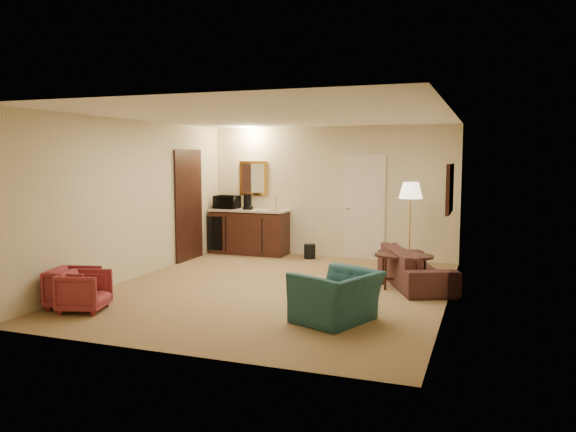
% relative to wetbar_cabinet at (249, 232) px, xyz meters
% --- Properties ---
extents(ground, '(6.00, 6.00, 0.00)m').
position_rel_wetbar_cabinet_xyz_m(ground, '(1.65, -2.72, -0.46)').
color(ground, '#916C4A').
rests_on(ground, ground).
extents(room_walls, '(5.02, 6.01, 2.61)m').
position_rel_wetbar_cabinet_xyz_m(room_walls, '(1.55, -1.95, 1.26)').
color(room_walls, beige).
rests_on(room_walls, ground).
extents(wetbar_cabinet, '(1.64, 0.58, 0.92)m').
position_rel_wetbar_cabinet_xyz_m(wetbar_cabinet, '(0.00, 0.00, 0.00)').
color(wetbar_cabinet, '#341610').
rests_on(wetbar_cabinet, ground).
extents(sofa, '(1.30, 2.03, 0.77)m').
position_rel_wetbar_cabinet_xyz_m(sofa, '(3.60, -1.73, -0.08)').
color(sofa, black).
rests_on(sofa, ground).
extents(teal_armchair, '(0.93, 1.11, 0.83)m').
position_rel_wetbar_cabinet_xyz_m(teal_armchair, '(2.95, -4.06, -0.05)').
color(teal_armchair, '#1C4547').
rests_on(teal_armchair, ground).
extents(rose_chair_near, '(0.66, 0.68, 0.58)m').
position_rel_wetbar_cabinet_xyz_m(rose_chair_near, '(-0.25, -4.72, -0.17)').
color(rose_chair_near, maroon).
rests_on(rose_chair_near, ground).
extents(rose_chair_far, '(0.65, 0.68, 0.59)m').
position_rel_wetbar_cabinet_xyz_m(rose_chair_far, '(-0.50, -4.63, -0.17)').
color(rose_chair_far, maroon).
rests_on(rose_chair_far, ground).
extents(coffee_table, '(1.03, 0.82, 0.52)m').
position_rel_wetbar_cabinet_xyz_m(coffee_table, '(3.45, -1.98, -0.20)').
color(coffee_table, black).
rests_on(coffee_table, ground).
extents(floor_lamp, '(0.51, 0.51, 1.57)m').
position_rel_wetbar_cabinet_xyz_m(floor_lamp, '(3.35, -0.59, 0.32)').
color(floor_lamp, '#C18F40').
rests_on(floor_lamp, ground).
extents(waste_bin, '(0.23, 0.23, 0.28)m').
position_rel_wetbar_cabinet_xyz_m(waste_bin, '(1.35, -0.11, -0.32)').
color(waste_bin, black).
rests_on(waste_bin, ground).
extents(microwave, '(0.51, 0.31, 0.34)m').
position_rel_wetbar_cabinet_xyz_m(microwave, '(-0.50, -0.00, 0.63)').
color(microwave, black).
rests_on(microwave, wetbar_cabinet).
extents(coffee_maker, '(0.21, 0.21, 0.32)m').
position_rel_wetbar_cabinet_xyz_m(coffee_maker, '(-0.02, -0.02, 0.62)').
color(coffee_maker, black).
rests_on(coffee_maker, wetbar_cabinet).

